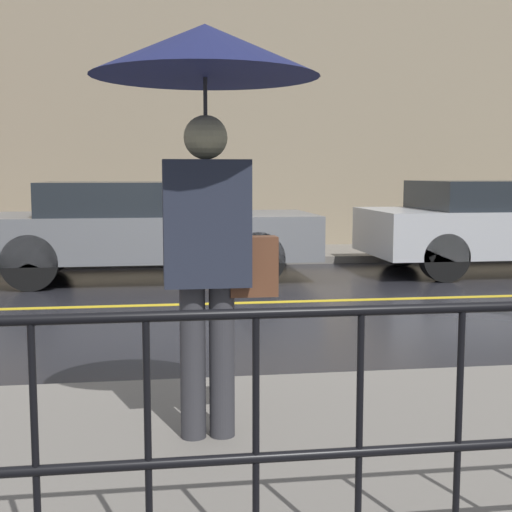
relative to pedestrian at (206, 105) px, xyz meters
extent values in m
plane|color=black|center=(0.59, 4.38, -1.79)|extent=(80.00, 80.00, 0.00)
cube|color=slate|center=(0.59, -0.23, -1.73)|extent=(28.00, 2.58, 0.12)
cube|color=slate|center=(0.59, 8.66, -1.73)|extent=(28.00, 1.93, 0.12)
cube|color=gold|center=(0.59, 4.38, -1.78)|extent=(25.20, 0.12, 0.01)
cube|color=gray|center=(0.59, 9.78, 0.88)|extent=(28.00, 0.30, 5.34)
cylinder|color=black|center=(0.59, -1.27, -0.78)|extent=(12.00, 0.04, 0.04)
cylinder|color=black|center=(0.59, -1.27, -1.27)|extent=(12.00, 0.04, 0.04)
cylinder|color=black|center=(-0.65, -1.27, -1.22)|extent=(0.02, 0.02, 0.89)
cylinder|color=black|center=(-0.29, -1.27, -1.22)|extent=(0.02, 0.02, 0.89)
cylinder|color=black|center=(0.06, -1.27, -1.22)|extent=(0.02, 0.02, 0.89)
cylinder|color=black|center=(0.41, -1.27, -1.22)|extent=(0.02, 0.02, 0.89)
cylinder|color=black|center=(0.76, -1.27, -1.22)|extent=(0.02, 0.02, 0.89)
cylinder|color=#333338|center=(-0.08, 0.00, -1.27)|extent=(0.13, 0.13, 0.78)
cylinder|color=#333338|center=(0.07, 0.00, -1.27)|extent=(0.13, 0.13, 0.78)
cube|color=#232838|center=(0.00, 0.00, -0.57)|extent=(0.42, 0.25, 0.62)
sphere|color=tan|center=(0.00, 0.00, -0.15)|extent=(0.22, 0.22, 0.22)
cylinder|color=#262628|center=(0.00, 0.00, -0.22)|extent=(0.02, 0.02, 0.71)
cone|color=#191E4C|center=(0.00, 0.00, 0.26)|extent=(1.11, 1.11, 0.25)
cube|color=brown|center=(0.23, 0.00, -0.79)|extent=(0.24, 0.12, 0.30)
cube|color=slate|center=(-0.36, 6.45, -1.18)|extent=(4.64, 1.87, 0.60)
cube|color=#1E2328|center=(-0.54, 6.45, -0.66)|extent=(2.41, 1.72, 0.44)
cylinder|color=black|center=(1.08, 7.27, -1.43)|extent=(0.71, 0.22, 0.71)
cylinder|color=black|center=(1.08, 5.63, -1.43)|extent=(0.71, 0.22, 0.71)
cylinder|color=black|center=(-1.79, 7.27, -1.43)|extent=(0.71, 0.22, 0.71)
cylinder|color=black|center=(-1.79, 5.63, -1.43)|extent=(0.71, 0.22, 0.71)
cube|color=#B2B5BA|center=(4.87, 6.45, -1.18)|extent=(4.01, 1.95, 0.65)
cube|color=#1E2328|center=(4.71, 6.45, -0.64)|extent=(2.08, 1.79, 0.42)
cylinder|color=black|center=(3.63, 7.31, -1.46)|extent=(0.66, 0.22, 0.66)
cylinder|color=black|center=(3.63, 5.59, -1.46)|extent=(0.66, 0.22, 0.66)
camera|label=1|loc=(-0.27, -3.51, -0.33)|focal=50.00mm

